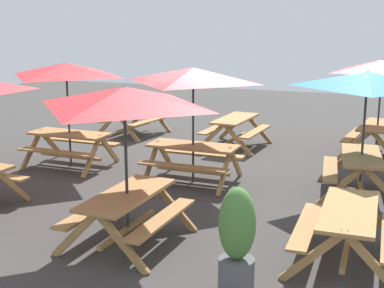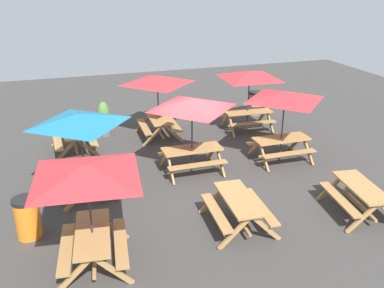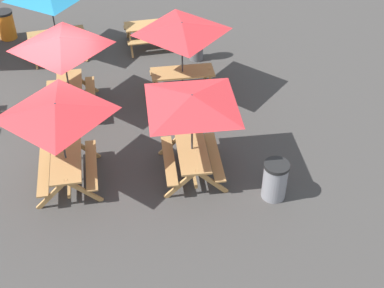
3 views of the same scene
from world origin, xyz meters
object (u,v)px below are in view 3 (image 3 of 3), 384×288
object	(u,v)px
picnic_table_1	(192,106)
picnic_table_7	(57,115)
trash_bin_orange	(6,25)
potted_plant_0	(196,41)
picnic_table_0	(62,48)
trash_bin_gray	(275,180)
picnic_table_6	(182,33)
picnic_table_5	(153,30)

from	to	relation	value
picnic_table_1	picnic_table_7	world-z (taller)	same
trash_bin_orange	potted_plant_0	xyz separation A→B (m)	(-6.09, 2.51, 0.16)
picnic_table_1	trash_bin_orange	bearing A→B (deg)	-144.56
picnic_table_0	trash_bin_gray	bearing A→B (deg)	46.94
picnic_table_0	potted_plant_0	size ratio (longest dim) A/B	1.80
picnic_table_0	picnic_table_7	distance (m)	2.98
picnic_table_1	picnic_table_6	distance (m)	3.43
picnic_table_1	picnic_table_6	xyz separation A→B (m)	(-0.33, -3.42, 0.00)
picnic_table_0	picnic_table_1	xyz separation A→B (m)	(-2.87, 3.17, 0.00)
potted_plant_0	picnic_table_0	bearing A→B (deg)	28.33
picnic_table_6	potted_plant_0	size ratio (longest dim) A/B	1.80
picnic_table_5	picnic_table_7	bearing A→B (deg)	64.32
picnic_table_0	picnic_table_5	world-z (taller)	picnic_table_0
trash_bin_gray	potted_plant_0	bearing A→B (deg)	-84.21
trash_bin_orange	picnic_table_7	bearing A→B (deg)	105.16
picnic_table_0	picnic_table_7	bearing A→B (deg)	-1.46
picnic_table_1	picnic_table_5	world-z (taller)	picnic_table_1
picnic_table_6	picnic_table_0	bearing A→B (deg)	5.95
picnic_table_7	trash_bin_orange	world-z (taller)	picnic_table_7
potted_plant_0	picnic_table_5	bearing A→B (deg)	-42.71
trash_bin_orange	potted_plant_0	distance (m)	6.59
trash_bin_orange	picnic_table_6	bearing A→B (deg)	140.56
picnic_table_0	potted_plant_0	distance (m)	4.68
picnic_table_1	picnic_table_7	distance (m)	2.95
picnic_table_1	picnic_table_5	bearing A→B (deg)	-175.66
trash_bin_gray	picnic_table_1	bearing A→B (deg)	-33.02
picnic_table_0	trash_bin_orange	distance (m)	5.32
picnic_table_1	potted_plant_0	xyz separation A→B (m)	(-1.08, -5.30, -1.34)
picnic_table_0	picnic_table_6	xyz separation A→B (m)	(-3.20, -0.25, 0.00)
picnic_table_0	potted_plant_0	xyz separation A→B (m)	(-3.95, -2.13, -1.34)
picnic_table_1	picnic_table_6	bearing A→B (deg)	177.26
picnic_table_6	trash_bin_orange	xyz separation A→B (m)	(5.34, -4.39, -1.49)
picnic_table_6	picnic_table_1	bearing A→B (deg)	86.06
picnic_table_5	picnic_table_6	distance (m)	3.40
trash_bin_orange	trash_bin_gray	bearing A→B (deg)	127.04
picnic_table_5	trash_bin_orange	distance (m)	5.02
trash_bin_orange	potted_plant_0	size ratio (longest dim) A/B	0.76
picnic_table_5	trash_bin_orange	size ratio (longest dim) A/B	1.88
picnic_table_7	potted_plant_0	world-z (taller)	picnic_table_7
picnic_table_1	trash_bin_gray	world-z (taller)	picnic_table_1
trash_bin_gray	potted_plant_0	size ratio (longest dim) A/B	0.76
picnic_table_5	potted_plant_0	size ratio (longest dim) A/B	1.42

